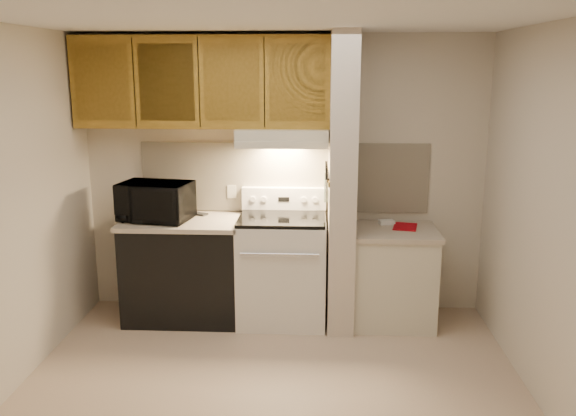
{
  "coord_description": "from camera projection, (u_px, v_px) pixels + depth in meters",
  "views": [
    {
      "loc": [
        0.31,
        -3.94,
        2.21
      ],
      "look_at": [
        0.07,
        0.75,
        1.12
      ],
      "focal_mm": 38.0,
      "sensor_mm": 36.0,
      "label": 1
    }
  ],
  "objects": [
    {
      "name": "wall_right",
      "position": [
        546.0,
        218.0,
        3.98
      ],
      "size": [
        0.02,
        3.0,
        2.5
      ],
      "primitive_type": "cube",
      "color": "beige",
      "rests_on": "floor"
    },
    {
      "name": "microwave",
      "position": [
        156.0,
        201.0,
        5.28
      ],
      "size": [
        0.66,
        0.5,
        0.33
      ],
      "primitive_type": "imported",
      "rotation": [
        0.0,
        0.0,
        -0.17
      ],
      "color": "black",
      "rests_on": "left_countertop"
    },
    {
      "name": "range_backguard",
      "position": [
        284.0,
        198.0,
        5.52
      ],
      "size": [
        0.76,
        0.08,
        0.2
      ],
      "primitive_type": "cube",
      "color": "silver",
      "rests_on": "range_body"
    },
    {
      "name": "floor",
      "position": [
        273.0,
        384.0,
        4.35
      ],
      "size": [
        3.6,
        3.6,
        0.0
      ],
      "primitive_type": "plane",
      "color": "#C2A98F",
      "rests_on": "ground"
    },
    {
      "name": "knife_handle_c",
      "position": [
        326.0,
        170.0,
        5.1
      ],
      "size": [
        0.02,
        0.02,
        0.1
      ],
      "primitive_type": "cylinder",
      "color": "black",
      "rests_on": "knife_strip"
    },
    {
      "name": "range_knob_left_inner",
      "position": [
        264.0,
        199.0,
        5.48
      ],
      "size": [
        0.05,
        0.02,
        0.05
      ],
      "primitive_type": "cylinder",
      "rotation": [
        1.57,
        0.0,
        0.0
      ],
      "color": "silver",
      "rests_on": "range_backguard"
    },
    {
      "name": "cab_gap_c",
      "position": [
        264.0,
        83.0,
        5.02
      ],
      "size": [
        0.01,
        0.01,
        0.73
      ],
      "primitive_type": "cube",
      "color": "black",
      "rests_on": "upper_cabinets"
    },
    {
      "name": "knife_handle_d",
      "position": [
        326.0,
        169.0,
        5.16
      ],
      "size": [
        0.02,
        0.02,
        0.1
      ],
      "primitive_type": "cylinder",
      "color": "black",
      "rests_on": "knife_strip"
    },
    {
      "name": "spoon_rest",
      "position": [
        195.0,
        213.0,
        5.51
      ],
      "size": [
        0.25,
        0.17,
        0.02
      ],
      "primitive_type": "cube",
      "rotation": [
        0.0,
        0.0,
        -0.43
      ],
      "color": "black",
      "rests_on": "left_countertop"
    },
    {
      "name": "knife_handle_a",
      "position": [
        327.0,
        174.0,
        4.92
      ],
      "size": [
        0.02,
        0.02,
        0.1
      ],
      "primitive_type": "cylinder",
      "color": "black",
      "rests_on": "knife_strip"
    },
    {
      "name": "oven_handle",
      "position": [
        280.0,
        254.0,
        4.97
      ],
      "size": [
        0.65,
        0.02,
        0.02
      ],
      "primitive_type": "cylinder",
      "rotation": [
        0.0,
        1.57,
        0.0
      ],
      "color": "silver",
      "rests_on": "range_body"
    },
    {
      "name": "knife_strip",
      "position": [
        328.0,
        176.0,
        5.1
      ],
      "size": [
        0.02,
        0.42,
        0.04
      ],
      "primitive_type": "cube",
      "color": "black",
      "rests_on": "partition_pillar"
    },
    {
      "name": "left_countertop",
      "position": [
        182.0,
        222.0,
        5.33
      ],
      "size": [
        1.04,
        0.67,
        0.04
      ],
      "primitive_type": "cube",
      "color": "#BAAA95",
      "rests_on": "dishwasher_front"
    },
    {
      "name": "range_knob_left_outer",
      "position": [
        253.0,
        199.0,
        5.49
      ],
      "size": [
        0.05,
        0.02,
        0.05
      ],
      "primitive_type": "cylinder",
      "rotation": [
        1.57,
        0.0,
        0.0
      ],
      "color": "silver",
      "rests_on": "range_backguard"
    },
    {
      "name": "partition_pillar",
      "position": [
        342.0,
        183.0,
        5.16
      ],
      "size": [
        0.22,
        0.7,
        2.5
      ],
      "primitive_type": "cube",
      "color": "beige",
      "rests_on": "floor"
    },
    {
      "name": "knife_blade_c",
      "position": [
        326.0,
        190.0,
        5.12
      ],
      "size": [
        0.01,
        0.04,
        0.2
      ],
      "primitive_type": "cube",
      "color": "silver",
      "rests_on": "knife_strip"
    },
    {
      "name": "range_hood",
      "position": [
        283.0,
        137.0,
        5.23
      ],
      "size": [
        0.78,
        0.44,
        0.15
      ],
      "primitive_type": "cube",
      "color": "beige",
      "rests_on": "upper_cabinets"
    },
    {
      "name": "knife_handle_b",
      "position": [
        327.0,
        172.0,
        5.01
      ],
      "size": [
        0.02,
        0.02,
        0.1
      ],
      "primitive_type": "cylinder",
      "color": "black",
      "rests_on": "knife_strip"
    },
    {
      "name": "knife_blade_e",
      "position": [
        326.0,
        185.0,
        5.3
      ],
      "size": [
        0.01,
        0.04,
        0.18
      ],
      "primitive_type": "cube",
      "color": "silver",
      "rests_on": "knife_strip"
    },
    {
      "name": "pillar_trim",
      "position": [
        328.0,
        177.0,
        5.16
      ],
      "size": [
        0.01,
        0.7,
        0.04
      ],
      "primitive_type": "cube",
      "color": "olive",
      "rests_on": "partition_pillar"
    },
    {
      "name": "dishwasher_front",
      "position": [
        184.0,
        271.0,
        5.43
      ],
      "size": [
        1.0,
        0.63,
        0.87
      ],
      "primitive_type": "cube",
      "color": "black",
      "rests_on": "floor"
    },
    {
      "name": "wall_back",
      "position": [
        284.0,
        175.0,
        5.53
      ],
      "size": [
        3.6,
        2.5,
        0.02
      ],
      "primitive_type": "cube",
      "rotation": [
        1.57,
        0.0,
        0.0
      ],
      "color": "beige",
      "rests_on": "floor"
    },
    {
      "name": "oven_window",
      "position": [
        280.0,
        278.0,
        5.05
      ],
      "size": [
        0.5,
        0.01,
        0.3
      ],
      "primitive_type": "cube",
      "color": "black",
      "rests_on": "range_body"
    },
    {
      "name": "teal_jar",
      "position": [
        154.0,
        208.0,
        5.54
      ],
      "size": [
        0.09,
        0.09,
        0.09
      ],
      "primitive_type": "cylinder",
      "rotation": [
        0.0,
        0.0,
        0.12
      ],
      "color": "#285B59",
      "rests_on": "left_countertop"
    },
    {
      "name": "oven_mitt",
      "position": [
        326.0,
        186.0,
        5.35
      ],
      "size": [
        0.03,
        0.11,
        0.26
      ],
      "primitive_type": "cube",
      "color": "gray",
      "rests_on": "partition_pillar"
    },
    {
      "name": "outlet",
      "position": [
        232.0,
        192.0,
        5.56
      ],
      "size": [
        0.08,
        0.01,
        0.12
      ],
      "primitive_type": "cube",
      "color": "beige",
      "rests_on": "backsplash"
    },
    {
      "name": "white_box",
      "position": [
        387.0,
        222.0,
        5.4
      ],
      "size": [
        0.15,
        0.12,
        0.04
      ],
      "primitive_type": "cube",
      "rotation": [
        0.0,
        0.0,
        0.22
      ],
      "color": "white",
      "rests_on": "right_countertop"
    },
    {
      "name": "backsplash",
      "position": [
        284.0,
        177.0,
        5.52
      ],
      "size": [
        2.6,
        0.02,
        0.63
      ],
      "primitive_type": "cube",
      "color": "#F5E7C8",
      "rests_on": "wall_back"
    },
    {
      "name": "knife_blade_b",
      "position": [
        326.0,
        191.0,
        5.05
      ],
      "size": [
        0.01,
        0.04,
        0.18
      ],
      "primitive_type": "cube",
      "color": "silver",
      "rests_on": "knife_strip"
    },
    {
      "name": "knife_blade_a",
      "position": [
        326.0,
        191.0,
        4.98
      ],
      "size": [
        0.01,
        0.03,
        0.16
      ],
      "primitive_type": "cube",
      "color": "silver",
      "rests_on": "knife_strip"
    },
    {
      "name": "hood_lip",
      "position": [
        281.0,
        145.0,
        5.04
      ],
      "size": [
        0.78,
        0.04,
        0.06
      ],
      "primitive_type": "cube",
      "color": "beige",
      "rests_on": "range_hood"
    },
    {
      "name": "cab_gap_b",
      "position": [
        199.0,
        83.0,
        5.05
      ],
      "size": [
        0.01,
        0.01,
        0.73
      ],
      "primitive_type": "cube",
      "color": "black",
      "rests_on": "upper_cabinets"
    },
    {
      "name": "cab_gap_a",
      "position": [
        134.0,
        83.0,
        5.07
      ],
      "size": [
        0.01,
        0.01,
        0.73
      ],
      "primitive_type": "cube",
      "color": "black",
      "rests_on": "upper_cabinets"
    },
    {
      "name": "knife_handle_e",
      "position": [
        326.0,
        167.0,
        5.25
      ],
      "size": [
        0.02,
        0.02,
        0.1
      ],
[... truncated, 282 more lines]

